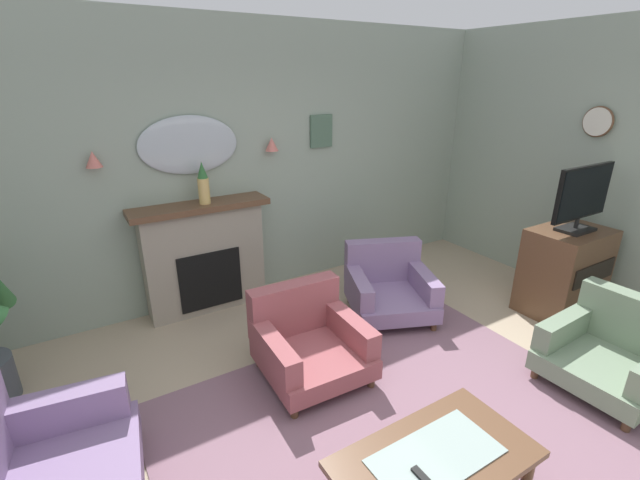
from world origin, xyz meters
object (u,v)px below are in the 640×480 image
at_px(armchair_beside_couch, 613,350).
at_px(tv_flatscreen, 583,197).
at_px(coffee_table, 435,464).
at_px(tv_remote, 424,480).
at_px(wall_mirror, 189,145).
at_px(wall_clock, 598,122).
at_px(fireplace, 205,258).
at_px(armchair_by_coffee_table, 388,285).
at_px(armchair_near_fireplace, 308,339).
at_px(wall_sconce_left, 93,159).
at_px(wall_sconce_right, 272,144).
at_px(framed_picture, 321,131).
at_px(mantel_vase_centre, 203,184).
at_px(tv_cabinet, 564,271).

bearing_deg(armchair_beside_couch, tv_flatscreen, 48.08).
relative_size(coffee_table, tv_remote, 6.88).
bearing_deg(wall_mirror, wall_clock, -27.01).
xyz_separation_m(fireplace, tv_remote, (0.16, -3.03, -0.12)).
distance_m(tv_remote, armchair_by_coffee_table, 2.44).
bearing_deg(armchair_near_fireplace, wall_sconce_left, 128.03).
bearing_deg(tv_flatscreen, wall_sconce_left, 152.45).
bearing_deg(wall_clock, armchair_near_fireplace, 175.72).
xyz_separation_m(fireplace, armchair_by_coffee_table, (1.57, -1.06, -0.27)).
height_order(wall_sconce_left, wall_sconce_right, same).
relative_size(coffee_table, tv_flatscreen, 1.31).
xyz_separation_m(armchair_by_coffee_table, tv_flatscreen, (1.57, -0.93, 0.94)).
bearing_deg(armchair_beside_couch, wall_mirror, 128.19).
xyz_separation_m(wall_clock, tv_remote, (-3.50, -1.31, -1.45)).
height_order(wall_sconce_left, armchair_near_fireplace, wall_sconce_left).
distance_m(fireplace, framed_picture, 1.91).
bearing_deg(armchair_by_coffee_table, framed_picture, 93.54).
bearing_deg(wall_mirror, fireplace, -90.00).
xyz_separation_m(coffee_table, armchair_by_coffee_table, (1.26, 1.89, -0.08)).
bearing_deg(mantel_vase_centre, tv_remote, -87.98).
xyz_separation_m(coffee_table, tv_remote, (-0.16, -0.08, 0.07)).
xyz_separation_m(coffee_table, armchair_beside_couch, (2.05, 0.09, -0.08)).
height_order(armchair_by_coffee_table, armchair_beside_couch, same).
xyz_separation_m(mantel_vase_centre, wall_sconce_right, (0.80, 0.12, 0.30)).
bearing_deg(wall_sconce_left, tv_remote, -72.16).
bearing_deg(tv_flatscreen, framed_picture, 127.49).
relative_size(framed_picture, tv_flatscreen, 0.43).
xyz_separation_m(wall_clock, tv_flatscreen, (-0.51, -0.27, -0.65)).
bearing_deg(tv_flatscreen, wall_clock, 27.94).
bearing_deg(fireplace, tv_flatscreen, -32.35).
relative_size(wall_mirror, framed_picture, 2.67).
bearing_deg(wall_clock, armchair_beside_couch, -138.54).
relative_size(armchair_near_fireplace, tv_cabinet, 0.95).
relative_size(armchair_by_coffee_table, armchair_near_fireplace, 1.25).
xyz_separation_m(fireplace, coffee_table, (0.32, -2.95, -0.19)).
height_order(wall_mirror, wall_sconce_left, wall_mirror).
bearing_deg(tv_cabinet, mantel_vase_centre, 147.88).
xyz_separation_m(framed_picture, armchair_by_coffee_table, (0.07, -1.21, -1.44)).
bearing_deg(armchair_beside_couch, tv_remote, -175.55).
height_order(fireplace, armchair_by_coffee_table, fireplace).
distance_m(armchair_by_coffee_table, tv_cabinet, 1.82).
relative_size(wall_sconce_left, wall_sconce_right, 1.00).
height_order(fireplace, armchair_near_fireplace, fireplace).
xyz_separation_m(tv_cabinet, tv_flatscreen, (0.00, -0.02, 0.80)).
distance_m(armchair_near_fireplace, tv_cabinet, 2.82).
distance_m(coffee_table, armchair_by_coffee_table, 2.28).
bearing_deg(tv_cabinet, fireplace, 147.92).
xyz_separation_m(mantel_vase_centre, wall_mirror, (-0.05, 0.17, 0.35)).
distance_m(armchair_by_coffee_table, armchair_near_fireplace, 1.27).
height_order(framed_picture, tv_cabinet, framed_picture).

